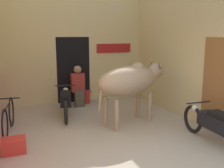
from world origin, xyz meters
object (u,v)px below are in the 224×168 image
Objects in this scene: plastic_stool at (86,97)px; shopkeeper_seated at (78,85)px; motorcycle_near at (215,125)px; bicycle at (8,118)px; cow at (131,80)px; crate at (13,146)px; motorcycle_far at (66,100)px.

shopkeeper_seated is at bearing -145.36° from plastic_stool.
shopkeeper_seated is 0.57m from plastic_stool.
motorcycle_near is 4.36m from bicycle.
cow reaches higher than motorcycle_near.
motorcycle_near is at bearing -16.55° from crate.
plastic_stool is at bearing 34.64° from shopkeeper_seated.
motorcycle_near is 4.20m from shopkeeper_seated.
cow is at bearing -67.89° from shopkeeper_seated.
motorcycle_far is 5.19× the size of plastic_stool.
plastic_stool is (0.85, 0.97, -0.20)m from motorcycle_far.
crate is at bearing -127.59° from plastic_stool.
shopkeeper_seated is at bearing 112.11° from cow.
crate is (-2.23, -2.90, -0.07)m from plastic_stool.
bicycle is 2.58m from shopkeeper_seated.
bicycle is at bearing -149.91° from motorcycle_far.
cow is at bearing 118.20° from motorcycle_near.
shopkeeper_seated is (-0.81, 1.99, -0.42)m from cow.
bicycle is at bearing -141.70° from plastic_stool.
motorcycle_far is 1.21× the size of bicycle.
bicycle reaches higher than plastic_stool.
shopkeeper_seated reaches higher than crate.
motorcycle_near is 4.27m from plastic_stool.
cow is 1.32× the size of bicycle.
bicycle is at bearing 149.89° from motorcycle_near.
motorcycle_far is 1.68m from bicycle.
motorcycle_far is at bearing -125.52° from shopkeeper_seated.
cow reaches higher than shopkeeper_seated.
motorcycle_far is at bearing 127.49° from motorcycle_near.
crate is (-1.39, -1.93, -0.27)m from motorcycle_far.
motorcycle_far is (-1.36, 1.23, -0.66)m from cow.
shopkeeper_seated reaches higher than plastic_stool.
plastic_stool is 0.89× the size of crate.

